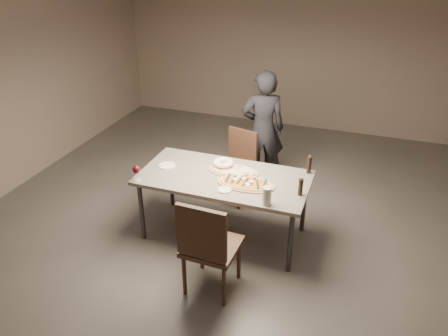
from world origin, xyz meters
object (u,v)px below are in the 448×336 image
(ham_pizza, at_px, (233,171))
(carafe, at_px, (267,196))
(dining_table, at_px, (224,181))
(chair_far, at_px, (238,161))
(diner, at_px, (263,129))
(zucchini_pizza, at_px, (246,183))
(pepper_mill_left, at_px, (309,165))
(bread_basket, at_px, (223,164))
(chair_near, at_px, (208,244))

(ham_pizza, relative_size, carafe, 3.04)
(dining_table, bearing_deg, chair_far, 97.56)
(dining_table, xyz_separation_m, diner, (0.07, 1.31, 0.09))
(zucchini_pizza, relative_size, diner, 0.39)
(pepper_mill_left, bearing_deg, bread_basket, -167.52)
(zucchini_pizza, distance_m, chair_far, 1.04)
(bread_basket, relative_size, diner, 0.15)
(ham_pizza, relative_size, chair_near, 0.55)
(bread_basket, distance_m, chair_far, 0.73)
(carafe, bearing_deg, chair_near, -126.29)
(pepper_mill_left, relative_size, chair_far, 0.23)
(pepper_mill_left, height_order, chair_far, pepper_mill_left)
(carafe, xyz_separation_m, diner, (-0.49, 1.69, -0.06))
(zucchini_pizza, distance_m, ham_pizza, 0.30)
(zucchini_pizza, bearing_deg, carafe, -39.66)
(ham_pizza, distance_m, carafe, 0.71)
(chair_far, bearing_deg, diner, -98.13)
(zucchini_pizza, height_order, chair_far, chair_far)
(ham_pizza, height_order, diner, diner)
(ham_pizza, xyz_separation_m, chair_far, (-0.18, 0.72, -0.26))
(zucchini_pizza, xyz_separation_m, carafe, (0.30, -0.29, 0.07))
(dining_table, distance_m, chair_far, 0.88)
(carafe, bearing_deg, pepper_mill_left, 70.59)
(carafe, height_order, diner, diner)
(ham_pizza, xyz_separation_m, bread_basket, (-0.13, 0.06, 0.03))
(dining_table, bearing_deg, chair_near, -79.59)
(bread_basket, bearing_deg, chair_far, 93.59)
(diner, bearing_deg, chair_near, 70.64)
(ham_pizza, height_order, chair_far, chair_far)
(dining_table, bearing_deg, carafe, -34.06)
(dining_table, distance_m, zucchini_pizza, 0.29)
(pepper_mill_left, bearing_deg, ham_pizza, -161.63)
(bread_basket, xyz_separation_m, chair_near, (0.24, -1.10, -0.23))
(chair_far, bearing_deg, zucchini_pizza, 126.00)
(dining_table, relative_size, carafe, 9.83)
(chair_near, bearing_deg, bread_basket, 104.54)
(ham_pizza, height_order, pepper_mill_left, pepper_mill_left)
(pepper_mill_left, relative_size, carafe, 1.13)
(pepper_mill_left, xyz_separation_m, carafe, (-0.27, -0.76, -0.01))
(zucchini_pizza, xyz_separation_m, pepper_mill_left, (0.56, 0.47, 0.08))
(bread_basket, bearing_deg, diner, 82.70)
(bread_basket, height_order, pepper_mill_left, pepper_mill_left)
(zucchini_pizza, relative_size, chair_far, 0.68)
(carafe, bearing_deg, dining_table, 145.94)
(ham_pizza, bearing_deg, chair_near, -84.22)
(chair_far, bearing_deg, dining_table, 111.52)
(carafe, bearing_deg, ham_pizza, 134.66)
(bread_basket, bearing_deg, ham_pizza, -22.52)
(dining_table, xyz_separation_m, ham_pizza, (0.06, 0.13, 0.07))
(ham_pizza, bearing_deg, carafe, -45.34)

